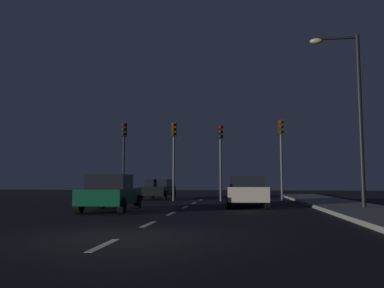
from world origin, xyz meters
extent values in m
plane|color=black|center=(0.00, 7.00, 0.00)|extent=(80.00, 80.00, 0.00)
cube|color=gray|center=(7.50, 7.00, 0.07)|extent=(3.00, 40.00, 0.15)
cube|color=silver|center=(0.00, -1.20, 0.00)|extent=(0.16, 1.60, 0.01)
cube|color=silver|center=(0.00, 2.60, 0.00)|extent=(0.16, 1.60, 0.01)
cube|color=silver|center=(0.00, 6.40, 0.00)|extent=(0.16, 1.60, 0.01)
cube|color=silver|center=(0.00, 10.20, 0.00)|extent=(0.16, 1.60, 0.01)
cube|color=silver|center=(0.00, 14.00, 0.00)|extent=(0.16, 1.60, 0.01)
cube|color=silver|center=(0.00, 17.80, 0.00)|extent=(0.16, 1.60, 0.01)
cylinder|color=black|center=(-4.85, 16.02, 2.52)|extent=(0.14, 0.14, 5.04)
cube|color=black|center=(-4.85, 16.02, 4.59)|extent=(0.32, 0.24, 0.90)
sphere|color=red|center=(-4.85, 15.86, 4.89)|extent=(0.20, 0.20, 0.20)
sphere|color=#3F2D0C|center=(-4.85, 15.86, 4.59)|extent=(0.20, 0.20, 0.20)
sphere|color=#0C3319|center=(-4.85, 15.86, 4.29)|extent=(0.20, 0.20, 0.20)
cylinder|color=#4C4C51|center=(-1.56, 16.02, 2.50)|extent=(0.14, 0.14, 4.99)
cube|color=#382D0C|center=(-1.56, 16.02, 4.54)|extent=(0.32, 0.24, 0.90)
sphere|color=red|center=(-1.56, 15.86, 4.84)|extent=(0.20, 0.20, 0.20)
sphere|color=#3F2D0C|center=(-1.56, 15.86, 4.54)|extent=(0.20, 0.20, 0.20)
sphere|color=#0C3319|center=(-1.56, 15.86, 4.24)|extent=(0.20, 0.20, 0.20)
cylinder|color=#4C4C51|center=(1.43, 16.02, 2.40)|extent=(0.14, 0.14, 4.80)
cube|color=black|center=(1.43, 16.02, 4.35)|extent=(0.32, 0.24, 0.90)
sphere|color=red|center=(1.43, 15.86, 4.65)|extent=(0.20, 0.20, 0.20)
sphere|color=#3F2D0C|center=(1.43, 15.86, 4.35)|extent=(0.20, 0.20, 0.20)
sphere|color=#0C3319|center=(1.43, 15.86, 4.05)|extent=(0.20, 0.20, 0.20)
cylinder|color=#4C4C51|center=(5.18, 16.02, 2.52)|extent=(0.14, 0.14, 5.04)
cube|color=#382D0C|center=(5.18, 16.02, 4.59)|extent=(0.32, 0.24, 0.90)
sphere|color=red|center=(5.18, 15.86, 4.89)|extent=(0.20, 0.20, 0.20)
sphere|color=#3F2D0C|center=(5.18, 15.86, 4.59)|extent=(0.20, 0.20, 0.20)
sphere|color=#0C3319|center=(5.18, 15.86, 4.29)|extent=(0.20, 0.20, 0.20)
cube|color=beige|center=(2.95, 10.87, 0.65)|extent=(1.93, 4.52, 0.66)
cube|color=black|center=(2.96, 10.65, 1.24)|extent=(1.65, 2.05, 0.51)
cylinder|color=black|center=(2.06, 12.54, 0.32)|extent=(0.23, 0.64, 0.64)
cylinder|color=black|center=(3.77, 12.58, 0.32)|extent=(0.23, 0.64, 0.64)
cylinder|color=black|center=(2.14, 9.16, 0.32)|extent=(0.23, 0.64, 0.64)
cylinder|color=black|center=(3.84, 9.20, 0.32)|extent=(0.23, 0.64, 0.64)
cube|color=#0F4C2D|center=(-2.70, 7.22, 0.63)|extent=(1.95, 3.93, 0.61)
cube|color=black|center=(-2.70, 7.03, 1.23)|extent=(1.64, 1.80, 0.60)
cylinder|color=black|center=(-3.59, 8.56, 0.32)|extent=(0.25, 0.65, 0.64)
cylinder|color=black|center=(-1.94, 8.63, 0.32)|extent=(0.25, 0.65, 0.64)
cylinder|color=black|center=(-3.47, 5.80, 0.32)|extent=(0.25, 0.65, 0.64)
cylinder|color=black|center=(-1.81, 5.88, 0.32)|extent=(0.25, 0.65, 0.64)
cube|color=black|center=(-3.03, 18.25, 0.60)|extent=(1.79, 4.38, 0.56)
cube|color=black|center=(-3.03, 18.47, 1.13)|extent=(1.55, 1.98, 0.49)
cylinder|color=black|center=(-2.26, 16.61, 0.32)|extent=(0.23, 0.64, 0.64)
cylinder|color=black|center=(-3.86, 16.64, 0.32)|extent=(0.23, 0.64, 0.64)
cylinder|color=black|center=(-2.20, 19.86, 0.32)|extent=(0.23, 0.64, 0.64)
cylinder|color=black|center=(-3.80, 19.89, 0.32)|extent=(0.23, 0.64, 0.64)
cylinder|color=black|center=(7.80, 8.74, 3.81)|extent=(0.18, 0.18, 7.62)
cube|color=black|center=(6.93, 8.74, 7.52)|extent=(1.73, 0.10, 0.10)
ellipsoid|color=#F2D88C|center=(6.07, 8.74, 7.42)|extent=(0.56, 0.36, 0.24)
camera|label=1|loc=(2.65, -8.72, 1.24)|focal=36.84mm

